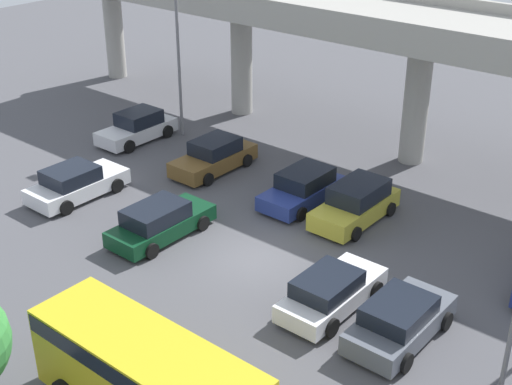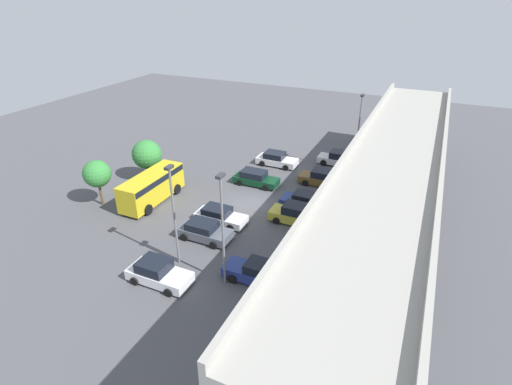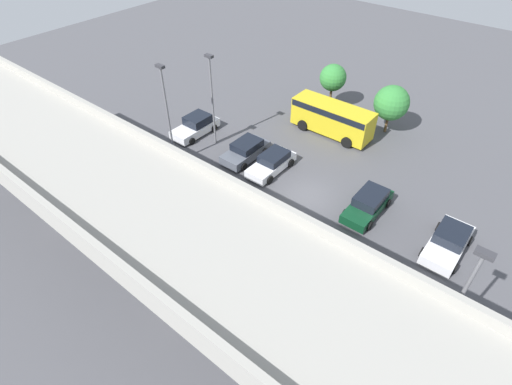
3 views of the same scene
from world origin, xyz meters
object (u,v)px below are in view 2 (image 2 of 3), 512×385
object	(u,v)px
parked_car_4	(305,201)
lamp_post_mid_lot	(359,129)
shuttle_bus	(152,186)
lamp_post_by_overpass	(222,223)
parked_car_7	(204,231)
tree_front_left	(147,155)
parked_car_0	(338,159)
lamp_post_near_aisle	(173,209)
parked_car_5	(296,214)
parked_car_6	(220,216)
parked_car_3	(255,178)
parked_car_8	(259,273)
parked_car_9	(158,273)
parked_car_1	(276,159)
parked_car_2	(322,178)
tree_front_centre	(97,174)

from	to	relation	value
parked_car_4	lamp_post_mid_lot	xyz separation A→B (m)	(-10.05, 2.39, 4.31)
shuttle_bus	lamp_post_by_overpass	size ratio (longest dim) A/B	0.88
parked_car_7	shuttle_bus	distance (m)	8.60
parked_car_4	tree_front_left	world-z (taller)	tree_front_left
parked_car_0	lamp_post_near_aisle	bearing A→B (deg)	74.87
parked_car_5	lamp_post_mid_lot	bearing A→B (deg)	-100.14
parked_car_4	parked_car_5	bearing A→B (deg)	92.06
parked_car_6	lamp_post_by_overpass	size ratio (longest dim) A/B	0.54
parked_car_3	parked_car_8	xyz separation A→B (m)	(14.01, 6.62, 0.03)
parked_car_7	tree_front_left	size ratio (longest dim) A/B	1.00
parked_car_4	lamp_post_near_aisle	distance (m)	13.80
parked_car_5	lamp_post_by_overpass	bearing A→B (deg)	79.14
parked_car_8	shuttle_bus	xyz separation A→B (m)	(-6.59, -14.05, 0.92)
parked_car_5	lamp_post_mid_lot	world-z (taller)	lamp_post_mid_lot
parked_car_9	parked_car_7	bearing A→B (deg)	88.88
parked_car_6	parked_car_7	bearing A→B (deg)	-89.39
parked_car_3	parked_car_6	distance (m)	8.24
parked_car_0	parked_car_1	size ratio (longest dim) A/B	0.97
parked_car_4	parked_car_8	size ratio (longest dim) A/B	0.90
parked_car_2	parked_car_6	xyz separation A→B (m)	(11.02, -5.97, -0.06)
parked_car_4	parked_car_9	size ratio (longest dim) A/B	0.96
tree_front_centre	parked_car_1	bearing A→B (deg)	143.46
parked_car_6	lamp_post_mid_lot	world-z (taller)	lamp_post_mid_lot
parked_car_1	parked_car_2	distance (m)	6.84
parked_car_1	parked_car_3	size ratio (longest dim) A/B	0.99
parked_car_2	tree_front_left	size ratio (longest dim) A/B	1.05
parked_car_3	lamp_post_near_aisle	bearing A→B (deg)	-88.80
parked_car_5	parked_car_8	distance (m)	8.60
parked_car_1	shuttle_bus	size ratio (longest dim) A/B	0.63
parked_car_0	lamp_post_mid_lot	bearing A→B (deg)	148.21
parked_car_1	parked_car_8	world-z (taller)	parked_car_8
parked_car_6	parked_car_7	distance (m)	2.70
parked_car_1	lamp_post_near_aisle	distance (m)	20.48
parked_car_3	parked_car_7	bearing A→B (deg)	-88.06
parked_car_6	lamp_post_mid_lot	bearing A→B (deg)	61.92
parked_car_9	lamp_post_by_overpass	distance (m)	6.20
lamp_post_near_aisle	lamp_post_by_overpass	xyz separation A→B (m)	(0.58, 4.22, 0.23)
parked_car_2	lamp_post_near_aisle	bearing A→B (deg)	70.80
parked_car_9	shuttle_bus	bearing A→B (deg)	129.01
parked_car_5	tree_front_left	bearing A→B (deg)	-5.90
parked_car_2	lamp_post_mid_lot	bearing A→B (deg)	-117.14
parked_car_5	tree_front_left	xyz separation A→B (m)	(-1.77, -17.15, 2.08)
parked_car_7	parked_car_6	bearing A→B (deg)	90.61
parked_car_9	shuttle_bus	distance (m)	12.23
parked_car_3	parked_car_6	bearing A→B (deg)	-87.62
parked_car_2	parked_car_3	xyz separation A→B (m)	(2.79, -6.31, -0.03)
parked_car_1	parked_car_6	bearing A→B (deg)	-88.97
parked_car_5	shuttle_bus	world-z (taller)	shuttle_bus
shuttle_bus	tree_front_left	xyz separation A→B (m)	(-3.77, -3.35, 1.22)
parked_car_5	parked_car_6	distance (m)	6.66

